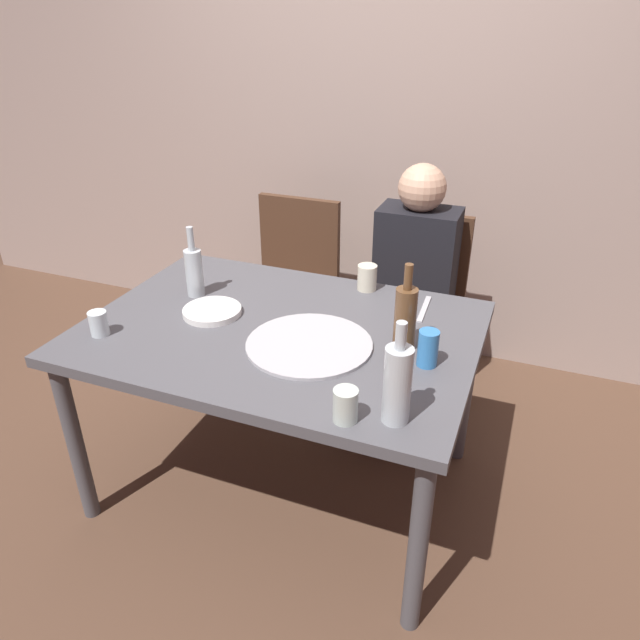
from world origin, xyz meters
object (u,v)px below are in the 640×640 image
object	(u,v)px
chair_left	(291,276)
pizza_tray	(309,344)
wine_bottle	(194,271)
water_bottle	(397,383)
dining_table	(281,346)
beer_bottle	(405,317)
tumbler_far	(345,405)
wine_glass	(99,323)
chair_right	(416,297)
guest_in_sweater	(410,285)
tumbler_near	(367,278)
soda_can	(428,348)
plate_stack	(212,312)
table_knife	(424,309)

from	to	relation	value
chair_left	pizza_tray	bearing A→B (deg)	117.55
wine_bottle	water_bottle	xyz separation A→B (m)	(0.95, -0.49, 0.02)
dining_table	beer_bottle	world-z (taller)	beer_bottle
pizza_tray	tumbler_far	xyz separation A→B (m)	(0.25, -0.34, 0.04)
wine_glass	chair_right	world-z (taller)	chair_right
beer_bottle	guest_in_sweater	bearing A→B (deg)	101.35
tumbler_near	tumbler_far	world-z (taller)	tumbler_near
dining_table	pizza_tray	xyz separation A→B (m)	(0.15, -0.08, 0.08)
wine_glass	tumbler_far	bearing A→B (deg)	-8.32
wine_bottle	tumbler_far	xyz separation A→B (m)	(0.82, -0.54, -0.05)
pizza_tray	water_bottle	bearing A→B (deg)	-37.10
wine_glass	soda_can	xyz separation A→B (m)	(1.11, 0.23, 0.02)
water_bottle	dining_table	bearing A→B (deg)	145.01
water_bottle	plate_stack	xyz separation A→B (m)	(-0.80, 0.36, -0.11)
pizza_tray	tumbler_far	bearing A→B (deg)	-53.62
pizza_tray	tumbler_near	bearing A→B (deg)	84.86
dining_table	plate_stack	bearing A→B (deg)	-179.16
water_bottle	tumbler_near	size ratio (longest dim) A/B	2.96
tumbler_far	beer_bottle	bearing A→B (deg)	83.24
soda_can	chair_left	xyz separation A→B (m)	(-0.90, 0.95, -0.29)
dining_table	chair_right	size ratio (longest dim) A/B	1.55
plate_stack	guest_in_sweater	world-z (taller)	guest_in_sweater
guest_in_sweater	wine_bottle	bearing A→B (deg)	40.35
pizza_tray	beer_bottle	world-z (taller)	beer_bottle
dining_table	plate_stack	distance (m)	0.29
plate_stack	pizza_tray	bearing A→B (deg)	-10.44
tumbler_near	chair_right	xyz separation A→B (m)	(0.11, 0.47, -0.28)
soda_can	wine_glass	bearing A→B (deg)	-168.53
beer_bottle	wine_bottle	bearing A→B (deg)	173.36
tumbler_far	chair_right	distance (m)	1.34
tumbler_far	soda_can	bearing A→B (deg)	67.88
water_bottle	chair_left	distance (m)	1.58
chair_right	water_bottle	bearing A→B (deg)	99.94
plate_stack	guest_in_sweater	size ratio (longest dim) A/B	0.19
wine_glass	soda_can	world-z (taller)	soda_can
wine_bottle	guest_in_sweater	bearing A→B (deg)	40.35
dining_table	guest_in_sweater	distance (m)	0.80
wine_bottle	chair_right	world-z (taller)	wine_bottle
beer_bottle	wine_glass	world-z (taller)	beer_bottle
plate_stack	dining_table	bearing A→B (deg)	0.84
water_bottle	table_knife	distance (m)	0.71
pizza_tray	beer_bottle	xyz separation A→B (m)	(0.30, 0.10, 0.11)
water_bottle	chair_left	world-z (taller)	water_bottle
wine_glass	chair_right	size ratio (longest dim) A/B	0.10
wine_bottle	soda_can	xyz separation A→B (m)	(0.97, -0.18, -0.04)
tumbler_near	table_knife	size ratio (longest dim) A/B	0.48
tumbler_near	chair_left	bearing A→B (deg)	139.56
dining_table	wine_bottle	distance (m)	0.48
pizza_tray	water_bottle	xyz separation A→B (m)	(0.38, -0.28, 0.12)
dining_table	tumbler_near	xyz separation A→B (m)	(0.19, 0.42, 0.13)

